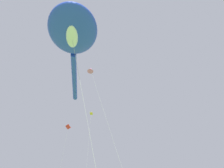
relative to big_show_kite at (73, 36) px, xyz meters
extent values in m
ellipsoid|color=blue|center=(-0.16, -0.48, 0.04)|extent=(5.69, 6.80, 1.47)
cylinder|color=blue|center=(2.25, 6.63, -0.18)|extent=(3.46, 8.89, 0.53)
ellipsoid|color=white|center=(-0.16, -0.48, -0.62)|extent=(1.74, 2.73, 0.53)
cylinder|color=#B2B2B7|center=(1.25, -1.28, -7.69)|extent=(2.86, 1.64, 13.99)
cone|color=pink|center=(2.67, 2.63, -1.10)|extent=(0.84, 0.90, 0.68)
cylinder|color=#B2B2B7|center=(4.40, 1.35, -7.89)|extent=(3.48, 2.58, 13.59)
cube|color=yellow|center=(9.29, 19.67, 1.83)|extent=(0.57, 0.64, 0.47)
cylinder|color=#B2B2B7|center=(8.78, 19.15, -6.43)|extent=(1.03, 1.05, 16.52)
cube|color=red|center=(4.65, 16.66, -2.19)|extent=(0.73, 0.65, 0.65)
camera|label=1|loc=(-3.12, -13.83, -12.69)|focal=34.80mm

